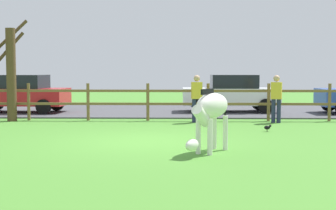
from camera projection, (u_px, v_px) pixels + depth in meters
name	position (u px, v px, depth m)	size (l,w,h in m)	color
ground_plane	(144.00, 141.00, 12.48)	(60.00, 60.00, 0.00)	#47842D
parking_asphalt	(160.00, 110.00, 21.75)	(28.00, 7.40, 0.05)	#47474C
paddock_fence	(148.00, 99.00, 17.41)	(21.64, 0.11, 1.34)	brown
bare_tree	(10.00, 70.00, 17.20)	(1.26, 1.59, 3.65)	#513A23
zebra	(211.00, 111.00, 10.69)	(1.18, 1.74, 1.41)	white
crow_on_grass	(268.00, 127.00, 14.36)	(0.21, 0.10, 0.20)	black
parked_car_red	(20.00, 93.00, 20.33)	(4.10, 2.09, 1.56)	red
parked_car_white	(231.00, 93.00, 20.56)	(4.02, 1.91, 1.56)	white
visitor_left_of_tree	(276.00, 97.00, 16.68)	(0.41, 0.32, 1.64)	#232847
visitor_right_of_tree	(197.00, 96.00, 16.81)	(0.39, 0.27, 1.64)	#232847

